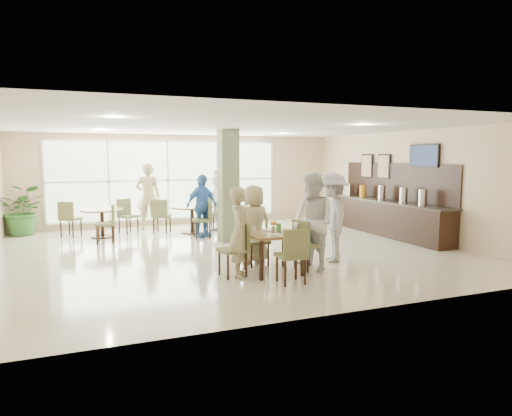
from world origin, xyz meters
name	(u,v)px	position (x,y,z in m)	size (l,w,h in m)	color
ground	(228,251)	(0.00, 0.00, 0.00)	(10.00, 10.00, 0.00)	beige
room_shell	(228,176)	(0.00, 0.00, 1.70)	(10.00, 10.00, 10.00)	white
window_bank	(168,180)	(-0.50, 4.46, 1.40)	(7.00, 0.04, 7.00)	silver
column	(228,186)	(0.40, 1.20, 1.40)	(0.45, 0.45, 2.80)	#6F7E58
main_table	(273,238)	(0.16, -2.15, 0.66)	(0.95, 0.95, 0.75)	olive
round_table_left	(102,216)	(-2.55, 2.95, 0.58)	(1.11, 1.11, 0.75)	olive
round_table_right	(192,212)	(-0.16, 2.75, 0.59)	(1.19, 1.19, 0.75)	olive
chairs_main_table	(272,248)	(0.14, -2.16, 0.47)	(2.03, 1.89, 0.95)	brown
chairs_table_left	(102,219)	(-2.56, 2.93, 0.47)	(2.11, 1.92, 0.95)	brown
chairs_table_right	(192,216)	(-0.18, 2.69, 0.47)	(2.10, 1.84, 0.95)	brown
tabletop_clutter	(273,229)	(0.16, -2.14, 0.81)	(0.77, 0.70, 0.21)	white
buffet_counter	(386,215)	(4.70, 0.51, 0.55)	(0.64, 4.70, 1.95)	black
wall_tv	(424,156)	(4.94, -0.60, 2.15)	(0.06, 1.00, 0.58)	black
framed_art_a	(384,166)	(4.95, 1.00, 1.85)	(0.05, 0.55, 0.70)	black
framed_art_b	(367,166)	(4.95, 1.80, 1.85)	(0.05, 0.55, 0.70)	black
potted_plant	(23,210)	(-4.52, 4.07, 0.69)	(1.24, 1.24, 1.38)	#2F6629
teen_left	(240,232)	(-0.48, -2.15, 0.80)	(0.58, 0.38, 1.60)	tan
teen_far	(254,224)	(0.13, -1.26, 0.78)	(0.77, 0.42, 1.57)	tan
teen_right	(313,222)	(0.94, -2.21, 0.92)	(0.89, 0.69, 1.83)	white
teen_standing	(332,217)	(1.66, -1.72, 0.91)	(1.17, 0.67, 1.82)	#B0B0B3
adult_a	(202,206)	(-0.08, 1.99, 0.84)	(0.98, 0.56, 1.67)	#427FC8
adult_b	(220,200)	(0.62, 2.64, 0.90)	(1.68, 0.72, 1.81)	white
adult_standing	(148,196)	(-1.21, 3.82, 0.97)	(0.71, 0.47, 1.95)	tan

